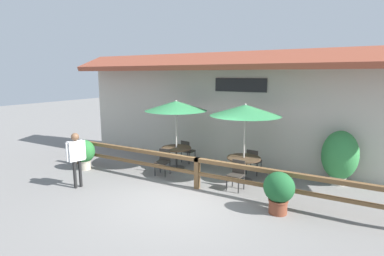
# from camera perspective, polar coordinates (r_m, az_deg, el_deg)

# --- Properties ---
(ground_plane) EXTENTS (60.00, 60.00, 0.00)m
(ground_plane) POSITION_cam_1_polar(r_m,az_deg,el_deg) (8.33, -2.58, -13.74)
(ground_plane) COLOR slate
(building_facade) EXTENTS (14.28, 1.49, 4.23)m
(building_facade) POSITION_cam_1_polar(r_m,az_deg,el_deg) (11.37, 8.37, 3.93)
(building_facade) COLOR #BCB7A8
(building_facade) RESTS_ON ground
(patio_railing) EXTENTS (10.40, 0.14, 0.95)m
(patio_railing) POSITION_cam_1_polar(r_m,az_deg,el_deg) (8.94, 0.97, -7.29)
(patio_railing) COLOR brown
(patio_railing) RESTS_ON ground
(patio_umbrella_near) EXTENTS (2.21, 2.21, 2.50)m
(patio_umbrella_near) POSITION_cam_1_polar(r_m,az_deg,el_deg) (10.59, -3.08, 4.22)
(patio_umbrella_near) COLOR #B7B2A8
(patio_umbrella_near) RESTS_ON ground
(dining_table_near) EXTENTS (1.07, 1.07, 0.78)m
(dining_table_near) POSITION_cam_1_polar(r_m,az_deg,el_deg) (10.89, -3.00, -4.49)
(dining_table_near) COLOR #4C3826
(dining_table_near) RESTS_ON ground
(chair_near_streetside) EXTENTS (0.47, 0.47, 0.87)m
(chair_near_streetside) POSITION_cam_1_polar(r_m,az_deg,el_deg) (10.28, -5.50, -6.17)
(chair_near_streetside) COLOR #332D28
(chair_near_streetside) RESTS_ON ground
(chair_near_wallside) EXTENTS (0.48, 0.48, 0.87)m
(chair_near_wallside) POSITION_cam_1_polar(r_m,az_deg,el_deg) (11.60, -0.93, -4.23)
(chair_near_wallside) COLOR #332D28
(chair_near_wallside) RESTS_ON ground
(patio_umbrella_middle) EXTENTS (2.21, 2.21, 2.50)m
(patio_umbrella_middle) POSITION_cam_1_polar(r_m,az_deg,el_deg) (9.40, 10.12, 3.33)
(patio_umbrella_middle) COLOR #B7B2A8
(patio_umbrella_middle) RESTS_ON ground
(dining_table_middle) EXTENTS (1.07, 1.07, 0.78)m
(dining_table_middle) POSITION_cam_1_polar(r_m,az_deg,el_deg) (9.73, 9.81, -6.40)
(dining_table_middle) COLOR #4C3826
(dining_table_middle) RESTS_ON ground
(chair_middle_streetside) EXTENTS (0.45, 0.45, 0.87)m
(chair_middle_streetside) POSITION_cam_1_polar(r_m,az_deg,el_deg) (9.04, 8.49, -8.54)
(chair_middle_streetside) COLOR #332D28
(chair_middle_streetside) RESTS_ON ground
(chair_middle_wallside) EXTENTS (0.45, 0.45, 0.87)m
(chair_middle_wallside) POSITION_cam_1_polar(r_m,az_deg,el_deg) (10.46, 11.61, -6.04)
(chair_middle_wallside) COLOR #332D28
(chair_middle_wallside) RESTS_ON ground
(potted_plant_small_flowering) EXTENTS (0.78, 0.70, 1.08)m
(potted_plant_small_flowering) POSITION_cam_1_polar(r_m,az_deg,el_deg) (11.40, -19.81, -4.42)
(potted_plant_small_flowering) COLOR #B7AD99
(potted_plant_small_flowering) RESTS_ON ground
(potted_plant_corner_fern) EXTENTS (0.76, 0.68, 1.05)m
(potted_plant_corner_fern) POSITION_cam_1_polar(r_m,az_deg,el_deg) (7.73, 16.20, -11.33)
(potted_plant_corner_fern) COLOR brown
(potted_plant_corner_fern) RESTS_ON ground
(potted_plant_broad_leaf) EXTENTS (1.07, 0.96, 1.69)m
(potted_plant_broad_leaf) POSITION_cam_1_polar(r_m,az_deg,el_deg) (10.31, 26.33, -4.85)
(potted_plant_broad_leaf) COLOR #B7AD99
(potted_plant_broad_leaf) RESTS_ON ground
(pedestrian) EXTENTS (0.33, 0.57, 1.68)m
(pedestrian) POSITION_cam_1_polar(r_m,az_deg,el_deg) (9.56, -21.21, -4.43)
(pedestrian) COLOR black
(pedestrian) RESTS_ON ground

